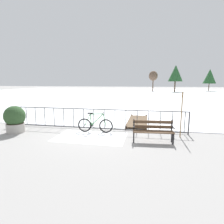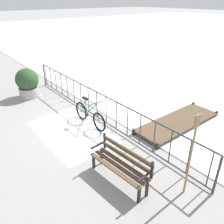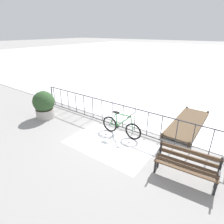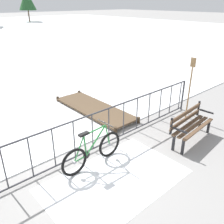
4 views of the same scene
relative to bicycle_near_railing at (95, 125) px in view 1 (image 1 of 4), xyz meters
The scene contains 12 objects.
ground_plane 0.61m from the bicycle_near_railing, 114.20° to the left, with size 160.00×160.00×0.00m, color gray.
frozen_pond 28.85m from the bicycle_near_railing, 90.40° to the left, with size 80.00×56.00×0.03m, color white.
snow_patch 0.84m from the bicycle_near_railing, 88.80° to the right, with size 3.06×1.90×0.01m, color white.
railing_fence 0.52m from the bicycle_near_railing, 114.20° to the left, with size 9.06×0.06×1.07m.
bicycle_near_railing is the anchor object (origin of this frame).
park_bench 2.81m from the bicycle_near_railing, 18.00° to the right, with size 1.63×0.61×0.89m.
planter_with_shrub 3.82m from the bicycle_near_railing, 169.01° to the right, with size 0.97×0.97×1.28m.
oar_upright 3.94m from the bicycle_near_railing, ahead, with size 0.04×0.16×1.98m.
wooden_dock 3.05m from the bicycle_near_railing, 51.58° to the left, with size 1.10×3.37×0.20m.
tree_far_west 38.44m from the bicycle_near_railing, 76.85° to the left, with size 3.35×3.35×6.25m.
tree_west_mid 45.48m from the bicycle_near_railing, 67.26° to the left, with size 3.06×3.06×5.53m.
tree_centre 39.49m from the bicycle_near_railing, 84.66° to the left, with size 2.18×2.18×5.04m.
Camera 1 is at (2.61, -8.55, 2.40)m, focal length 29.04 mm.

